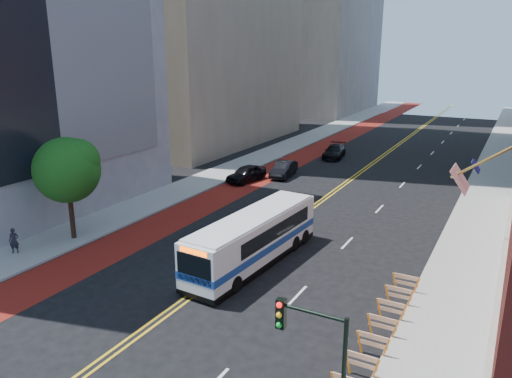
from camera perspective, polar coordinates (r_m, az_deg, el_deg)
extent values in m
plane|color=black|center=(24.13, -12.18, -15.15)|extent=(160.00, 160.00, 0.00)
cube|color=gray|center=(53.68, -1.38, 2.84)|extent=(4.00, 140.00, 0.15)
cube|color=gray|center=(47.08, 24.94, -0.59)|extent=(4.00, 140.00, 0.15)
cube|color=maroon|center=(51.93, 2.37, 2.30)|extent=(3.60, 140.00, 0.01)
cube|color=gold|center=(49.11, 10.71, 1.22)|extent=(0.14, 140.00, 0.01)
cube|color=gold|center=(49.01, 11.11, 1.17)|extent=(0.14, 140.00, 0.01)
cube|color=silver|center=(26.33, 4.80, -11.98)|extent=(0.14, 2.20, 0.01)
cube|color=silver|center=(33.16, 10.38, -6.08)|extent=(0.14, 2.20, 0.01)
cube|color=silver|center=(40.42, 13.93, -2.21)|extent=(0.14, 2.20, 0.01)
cube|color=silver|center=(47.92, 16.37, 0.47)|extent=(0.14, 2.20, 0.01)
cube|color=silver|center=(55.56, 18.15, 2.42)|extent=(0.14, 2.20, 0.01)
cube|color=silver|center=(63.29, 19.50, 3.89)|extent=(0.14, 2.20, 0.01)
cube|color=silver|center=(71.08, 20.56, 5.05)|extent=(0.14, 2.20, 0.01)
cube|color=silver|center=(78.91, 21.41, 5.97)|extent=(0.14, 2.20, 0.01)
cube|color=silver|center=(86.77, 22.11, 6.72)|extent=(0.14, 2.20, 0.01)
cube|color=silver|center=(94.66, 22.69, 7.35)|extent=(0.14, 2.20, 0.01)
cube|color=silver|center=(102.56, 23.19, 7.88)|extent=(0.14, 2.20, 0.01)
cube|color=#9E9384|center=(29.30, 26.83, -6.46)|extent=(0.50, 36.00, 4.00)
cube|color=black|center=(24.19, 26.21, -13.48)|extent=(0.35, 2.80, 2.20)
cube|color=black|center=(30.56, 26.88, -7.39)|extent=(0.35, 2.80, 2.20)
cylinder|color=#A57F33|center=(23.92, 24.91, 3.08)|extent=(2.85, 0.12, 2.05)
cube|color=#B21419|center=(24.20, 22.29, 1.08)|extent=(0.75, 1.90, 1.05)
cube|color=navy|center=(24.47, 23.82, 2.39)|extent=(0.39, 0.85, 0.52)
cube|color=orange|center=(20.89, 10.43, -18.83)|extent=(0.32, 0.06, 0.99)
cube|color=orange|center=(20.66, 13.50, -19.46)|extent=(0.32, 0.06, 0.99)
cube|color=orange|center=(20.54, 12.02, -18.24)|extent=(1.25, 0.05, 0.22)
cube|color=orange|center=(20.74, 11.96, -19.04)|extent=(1.25, 0.05, 0.18)
cube|color=orange|center=(22.14, 11.74, -16.71)|extent=(0.32, 0.06, 0.99)
cube|color=orange|center=(21.92, 14.61, -17.27)|extent=(0.32, 0.06, 0.99)
cube|color=orange|center=(21.81, 13.23, -16.11)|extent=(1.25, 0.05, 0.22)
cube|color=orange|center=(22.00, 13.17, -16.88)|extent=(1.25, 0.05, 0.18)
cube|color=orange|center=(23.42, 12.88, -14.81)|extent=(0.32, 0.06, 0.99)
cube|color=orange|center=(23.22, 15.58, -15.31)|extent=(0.32, 0.06, 0.99)
cube|color=orange|center=(23.11, 14.29, -14.21)|extent=(1.25, 0.05, 0.22)
cube|color=orange|center=(23.29, 14.23, -14.96)|extent=(1.25, 0.05, 0.18)
cube|color=orange|center=(24.73, 13.88, -13.10)|extent=(0.32, 0.06, 0.99)
cube|color=orange|center=(24.54, 16.43, -13.55)|extent=(0.32, 0.06, 0.99)
cube|color=orange|center=(24.44, 15.22, -12.51)|extent=(1.25, 0.05, 0.22)
cube|color=orange|center=(24.60, 15.16, -13.23)|extent=(1.25, 0.05, 0.18)
cube|color=orange|center=(26.07, 14.77, -11.57)|extent=(0.32, 0.06, 0.99)
cube|color=orange|center=(25.89, 17.18, -11.98)|extent=(0.32, 0.06, 0.99)
cube|color=orange|center=(25.79, 16.04, -10.99)|extent=(1.25, 0.05, 0.22)
cube|color=orange|center=(25.95, 15.98, -11.68)|extent=(1.25, 0.05, 0.18)
cube|color=orange|center=(27.43, 15.57, -10.19)|extent=(0.32, 0.06, 0.99)
cube|color=orange|center=(27.26, 17.85, -10.56)|extent=(0.32, 0.06, 0.99)
cube|color=orange|center=(27.17, 16.77, -9.62)|extent=(1.25, 0.05, 0.22)
cube|color=orange|center=(27.32, 16.71, -10.28)|extent=(1.25, 0.05, 0.18)
cylinder|color=black|center=(34.69, -20.31, -2.77)|extent=(0.32, 0.32, 3.20)
sphere|color=#114F14|center=(33.90, -20.80, 2.04)|extent=(4.20, 4.20, 4.20)
sphere|color=#114F14|center=(33.58, -19.72, 3.07)|extent=(2.80, 2.80, 2.80)
sphere|color=#114F14|center=(34.00, -21.80, 2.67)|extent=(2.40, 2.40, 2.40)
cylinder|color=black|center=(14.70, 6.53, -13.88)|extent=(2.00, 0.10, 0.10)
cube|color=black|center=(15.19, 2.89, -14.03)|extent=(0.28, 0.22, 0.95)
sphere|color=red|center=(14.90, 2.67, -13.11)|extent=(0.18, 0.18, 0.18)
sphere|color=yellow|center=(15.07, 2.65, -14.21)|extent=(0.18, 0.18, 0.18)
sphere|color=#0CA526|center=(15.24, 2.63, -15.28)|extent=(0.18, 0.18, 0.18)
cube|color=silver|center=(29.08, -0.28, -5.59)|extent=(3.08, 11.13, 2.61)
cube|color=navy|center=(29.23, -0.27, -6.30)|extent=(3.12, 11.17, 0.41)
cube|color=black|center=(29.51, 0.48, -4.35)|extent=(2.92, 7.84, 0.87)
cube|color=black|center=(24.92, -7.08, -9.05)|extent=(2.10, 0.23, 1.47)
cube|color=black|center=(33.43, 4.73, -2.01)|extent=(1.91, 0.21, 0.92)
cube|color=#FF5905|center=(24.54, -7.16, -7.12)|extent=(1.67, 0.18, 0.27)
cube|color=silver|center=(28.61, -0.28, -3.07)|extent=(2.93, 10.57, 0.11)
cube|color=black|center=(29.59, -0.27, -7.94)|extent=(3.11, 11.16, 0.27)
cylinder|color=black|center=(27.49, -6.18, -9.68)|extent=(0.33, 0.93, 0.92)
cylinder|color=black|center=(26.34, -2.40, -10.81)|extent=(0.33, 0.93, 0.92)
cylinder|color=black|center=(32.48, 1.01, -5.43)|extent=(0.33, 0.93, 0.92)
cylinder|color=black|center=(31.50, 4.41, -6.17)|extent=(0.33, 0.93, 0.92)
cylinder|color=black|center=(33.54, 2.18, -4.72)|extent=(0.33, 0.93, 0.92)
cylinder|color=black|center=(32.60, 5.49, -5.42)|extent=(0.33, 0.93, 0.92)
imported|color=black|center=(46.96, -1.13, 1.78)|extent=(2.58, 4.77, 1.54)
imported|color=black|center=(48.82, 3.19, 2.29)|extent=(2.11, 4.68, 1.49)
imported|color=black|center=(57.74, 8.94, 4.26)|extent=(2.82, 5.30, 1.46)
imported|color=black|center=(33.86, -25.93, -5.34)|extent=(0.68, 0.65, 1.57)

